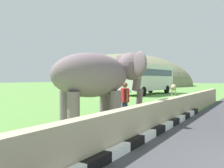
{
  "coord_description": "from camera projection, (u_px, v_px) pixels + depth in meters",
  "views": [
    {
      "loc": [
        -5.82,
        0.75,
        1.79
      ],
      "look_at": [
        2.58,
        5.64,
        1.6
      ],
      "focal_mm": 39.92,
      "sensor_mm": 36.0,
      "label": 1
    }
  ],
  "objects": [
    {
      "name": "striped_curb",
      "position": [
        127.0,
        147.0,
        6.15
      ],
      "size": [
        16.2,
        0.2,
        0.24
      ],
      "color": "white",
      "rests_on": "ground_plane"
    },
    {
      "name": "elephant",
      "position": [
        99.0,
        76.0,
        9.67
      ],
      "size": [
        3.95,
        3.49,
        2.91
      ],
      "color": "slate",
      "rests_on": "ground_plane"
    },
    {
      "name": "person_handler",
      "position": [
        125.0,
        99.0,
        10.56
      ],
      "size": [
        0.48,
        0.53,
        1.66
      ],
      "color": "navy",
      "rests_on": "ground_plane"
    },
    {
      "name": "bus_white",
      "position": [
        147.0,
        77.0,
        29.35
      ],
      "size": [
        9.88,
        3.38,
        3.5
      ],
      "color": "silver",
      "rests_on": "ground_plane"
    },
    {
      "name": "barrier_parapet",
      "position": [
        151.0,
        118.0,
        8.32
      ],
      "size": [
        28.0,
        0.36,
        1.0
      ],
      "primitive_type": "cube",
      "color": "tan",
      "rests_on": "ground_plane"
    },
    {
      "name": "hill_east",
      "position": [
        126.0,
        86.0,
        68.14
      ],
      "size": [
        43.21,
        34.57,
        17.05
      ],
      "color": "#787859",
      "rests_on": "ground_plane"
    },
    {
      "name": "cow_near",
      "position": [
        115.0,
        93.0,
        16.63
      ],
      "size": [
        1.08,
        1.91,
        1.23
      ],
      "color": "beige",
      "rests_on": "ground_plane"
    },
    {
      "name": "cow_mid",
      "position": [
        174.0,
        88.0,
        27.23
      ],
      "size": [
        1.92,
        1.0,
        1.23
      ],
      "color": "tan",
      "rests_on": "ground_plane"
    }
  ]
}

